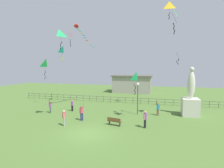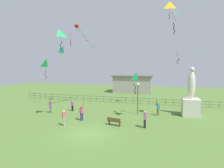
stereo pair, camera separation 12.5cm
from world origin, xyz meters
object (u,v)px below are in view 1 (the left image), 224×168
kite_5 (59,35)px  streamer_kite (78,27)px  kite_1 (63,50)px  kite_2 (136,77)px  person_1 (82,112)px  kite_7 (172,13)px  lamppost (138,91)px  person_3 (158,108)px  park_bench (114,121)px  person_0 (145,118)px  kite_6 (169,6)px  person_4 (72,105)px  person_5 (50,106)px  kite_0 (46,64)px  person_2 (64,117)px  statue_monument (190,102)px  kite_3 (176,53)px  kite_4 (68,33)px

kite_5 → streamer_kite: size_ratio=0.41×
kite_1 → kite_2: size_ratio=0.71×
person_1 → kite_1: size_ratio=1.06×
person_1 → kite_7: kite_7 is taller
lamppost → person_3: bearing=2.4°
park_bench → person_0: size_ratio=0.90×
lamppost → kite_6: bearing=45.6°
lamppost → person_1: 7.43m
kite_2 → kite_5: bearing=-153.0°
park_bench → kite_5: kite_5 is taller
kite_2 → kite_6: bearing=50.2°
park_bench → person_4: size_ratio=0.87×
person_5 → kite_7: bearing=-6.2°
kite_0 → person_0: bearing=-22.7°
lamppost → kite_5: bearing=-148.9°
person_1 → kite_5: kite_5 is taller
person_4 → kite_5: size_ratio=0.85×
park_bench → kite_2: kite_2 is taller
person_3 → person_2: bearing=-146.0°
statue_monument → person_5: 17.92m
kite_1 → person_0: bearing=-19.9°
kite_0 → kite_1: 5.33m
kite_0 → kite_7: 19.14m
person_0 → person_5: size_ratio=0.98×
statue_monument → kite_2: (-6.51, -1.88, 3.04)m
kite_6 → person_1: bearing=-140.3°
person_5 → kite_1: size_ratio=0.91×
kite_2 → kite_3: 5.36m
person_4 → kite_4: (-2.13, 3.38, 10.28)m
person_0 → person_1: person_1 is taller
kite_5 → park_bench: bearing=-0.5°
kite_3 → person_2: bearing=-152.9°
person_1 → park_bench: bearing=-10.1°
kite_2 → person_5: bearing=-172.9°
kite_0 → streamer_kite: (6.09, -1.45, 4.88)m
park_bench → kite_7: (5.39, 1.10, 10.72)m
person_3 → kite_3: size_ratio=1.01×
kite_1 → kite_6: kite_6 is taller
person_1 → kite_3: (10.22, 3.67, 6.66)m
person_5 → kite_4: (0.22, 4.97, 10.29)m
kite_3 → kite_4: size_ratio=0.67×
lamppost → person_5: (-11.19, -2.17, -2.10)m
person_5 → kite_5: bearing=-39.3°
park_bench → kite_4: kite_4 is taller
person_1 → person_2: 2.33m
park_bench → person_0: bearing=1.6°
statue_monument → kite_4: 19.85m
lamppost → person_4: size_ratio=2.29×
person_4 → kite_4: kite_4 is taller
person_0 → kite_6: (2.41, 8.51, 13.19)m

